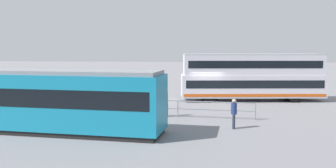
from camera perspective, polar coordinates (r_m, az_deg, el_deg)
The scene contains 7 objects.
ground_plane at distance 29.24m, azimuth 6.26°, elevation -2.87°, with size 160.00×160.00×0.00m, color gray.
double_decker_bus at distance 30.36m, azimuth 13.30°, elevation 1.13°, with size 11.92×3.81×3.90m.
tram_yellow at distance 20.65m, azimuth -22.90°, elevation -2.18°, with size 16.00×4.04×3.27m.
pedestrian_near_railing at distance 22.75m, azimuth -0.41°, elevation -2.69°, with size 0.41×0.41×1.79m.
pedestrian_crossing at distance 19.76m, azimuth 10.53°, elevation -4.38°, with size 0.37×0.37×1.64m.
pedestrian_railing at distance 22.59m, azimuth 1.57°, elevation -3.49°, with size 9.65×0.87×1.08m.
info_sign at distance 23.17m, azimuth -9.65°, elevation -0.91°, with size 1.20×0.26×2.47m.
Camera 1 is at (-0.05, 28.90, 4.43)m, focal length 37.99 mm.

